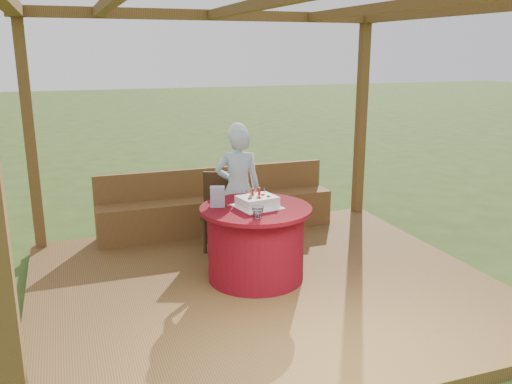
% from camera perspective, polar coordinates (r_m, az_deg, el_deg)
% --- Properties ---
extents(ground, '(60.00, 60.00, 0.00)m').
position_cam_1_polar(ground, '(5.55, 0.89, -10.66)').
color(ground, '#2E4617').
rests_on(ground, ground).
extents(deck, '(4.50, 4.00, 0.12)m').
position_cam_1_polar(deck, '(5.52, 0.89, -10.10)').
color(deck, brown).
rests_on(deck, ground).
extents(pergola, '(4.50, 4.00, 2.72)m').
position_cam_1_polar(pergola, '(5.01, 1.00, 15.04)').
color(pergola, brown).
rests_on(pergola, deck).
extents(bench, '(3.00, 0.42, 0.80)m').
position_cam_1_polar(bench, '(6.94, -4.09, -1.99)').
color(bench, brown).
rests_on(bench, deck).
extents(table, '(1.11, 1.11, 0.76)m').
position_cam_1_polar(table, '(5.47, -0.02, -5.33)').
color(table, maroon).
rests_on(table, deck).
extents(chair, '(0.55, 0.55, 0.88)m').
position_cam_1_polar(chair, '(6.35, -3.71, -1.54)').
color(chair, '#3C2713').
rests_on(chair, deck).
extents(elderly_woman, '(0.58, 0.44, 1.47)m').
position_cam_1_polar(elderly_woman, '(6.21, -1.91, 0.55)').
color(elderly_woman, '#98C6E1').
rests_on(elderly_woman, deck).
extents(birthday_cake, '(0.48, 0.48, 0.18)m').
position_cam_1_polar(birthday_cake, '(5.34, 0.13, -1.01)').
color(birthday_cake, white).
rests_on(birthday_cake, table).
extents(gift_bag, '(0.16, 0.13, 0.20)m').
position_cam_1_polar(gift_bag, '(5.36, -4.07, -0.49)').
color(gift_bag, '#D489B9').
rests_on(gift_bag, table).
extents(drinking_glass, '(0.14, 0.14, 0.11)m').
position_cam_1_polar(drinking_glass, '(5.00, 0.18, -2.16)').
color(drinking_glass, white).
rests_on(drinking_glass, table).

